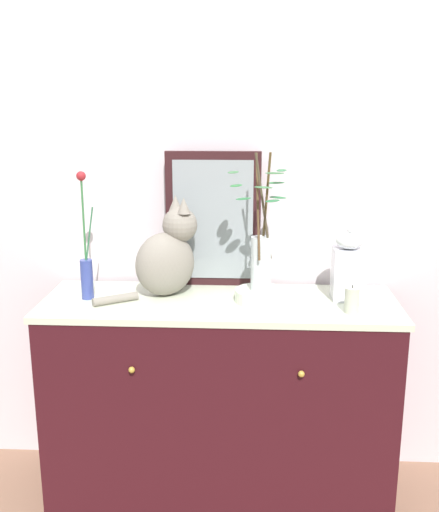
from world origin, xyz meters
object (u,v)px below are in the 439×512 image
object	(u,v)px
sideboard	(219,400)
vase_glass_clear	(261,254)
bowl_porcelain	(260,296)
jar_lidded_porcelain	(348,267)
candle_pillar	(352,300)
mirror_leaning	(213,220)
vase_slim_green	(86,266)
cat_sitting	(168,255)

from	to	relation	value
sideboard	vase_glass_clear	world-z (taller)	vase_glass_clear
bowl_porcelain	jar_lidded_porcelain	distance (m)	0.36
vase_glass_clear	bowl_porcelain	bearing A→B (deg)	89.10
jar_lidded_porcelain	vase_glass_clear	bearing A→B (deg)	-170.20
jar_lidded_porcelain	sideboard	bearing A→B (deg)	-173.96
vase_glass_clear	candle_pillar	world-z (taller)	vase_glass_clear
sideboard	bowl_porcelain	world-z (taller)	bowl_porcelain
mirror_leaning	vase_slim_green	bearing A→B (deg)	-156.05
bowl_porcelain	jar_lidded_porcelain	world-z (taller)	jar_lidded_porcelain
mirror_leaning	bowl_porcelain	world-z (taller)	mirror_leaning
sideboard	vase_glass_clear	distance (m)	0.64
cat_sitting	bowl_porcelain	bearing A→B (deg)	-11.01
cat_sitting	candle_pillar	world-z (taller)	cat_sitting
mirror_leaning	candle_pillar	xyz separation A→B (m)	(0.53, -0.32, -0.23)
cat_sitting	candle_pillar	bearing A→B (deg)	-14.25
vase_slim_green	candle_pillar	distance (m)	1.02
vase_slim_green	vase_glass_clear	distance (m)	0.68
sideboard	bowl_porcelain	bearing A→B (deg)	-1.29
cat_sitting	jar_lidded_porcelain	distance (m)	0.71
vase_slim_green	bowl_porcelain	world-z (taller)	vase_slim_green
mirror_leaning	cat_sitting	distance (m)	0.25
cat_sitting	sideboard	bearing A→B (deg)	-18.02
sideboard	mirror_leaning	size ratio (longest dim) A/B	2.47
jar_lidded_porcelain	candle_pillar	world-z (taller)	jar_lidded_porcelain
vase_slim_green	bowl_porcelain	xyz separation A→B (m)	(0.68, -0.00, -0.11)
sideboard	cat_sitting	xyz separation A→B (m)	(-0.21, 0.07, 0.59)
mirror_leaning	cat_sitting	bearing A→B (deg)	-140.19
sideboard	jar_lidded_porcelain	xyz separation A→B (m)	(0.50, 0.05, 0.56)
jar_lidded_porcelain	candle_pillar	bearing A→B (deg)	-92.48
bowl_porcelain	vase_slim_green	bearing A→B (deg)	179.97
bowl_porcelain	vase_glass_clear	world-z (taller)	vase_glass_clear
candle_pillar	cat_sitting	bearing A→B (deg)	165.75
jar_lidded_porcelain	candle_pillar	distance (m)	0.18
mirror_leaning	vase_glass_clear	size ratio (longest dim) A/B	1.06
vase_glass_clear	jar_lidded_porcelain	xyz separation A→B (m)	(0.34, 0.06, -0.06)
jar_lidded_porcelain	candle_pillar	xyz separation A→B (m)	(-0.01, -0.16, -0.08)
vase_glass_clear	candle_pillar	distance (m)	0.38
candle_pillar	jar_lidded_porcelain	bearing A→B (deg)	87.52
bowl_porcelain	vase_glass_clear	distance (m)	0.17
vase_glass_clear	candle_pillar	bearing A→B (deg)	-17.35
bowl_porcelain	candle_pillar	size ratio (longest dim) A/B	1.85
mirror_leaning	vase_slim_green	size ratio (longest dim) A/B	1.12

